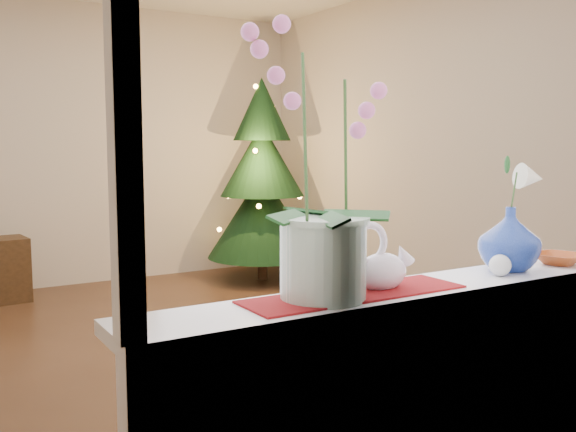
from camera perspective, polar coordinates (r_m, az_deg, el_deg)
name	(u,v)px	position (r m, az deg, el deg)	size (l,w,h in m)	color
ground	(179,354)	(4.33, -9.62, -11.97)	(5.00, 5.00, 0.00)	#3E2719
wall_back	(79,145)	(6.51, -18.06, 6.00)	(4.50, 0.10, 2.70)	beige
wall_front	(486,146)	(2.00, 17.18, 5.93)	(4.50, 0.10, 2.70)	beige
wall_right	(438,145)	(5.36, 13.18, 6.14)	(0.10, 5.00, 2.70)	beige
windowsill	(450,287)	(2.14, 14.17, -6.11)	(2.20, 0.26, 0.04)	white
window_frame	(482,27)	(2.05, 16.87, 15.76)	(2.22, 0.06, 1.60)	white
runner	(355,294)	(1.89, 6.01, -6.90)	(0.70, 0.20, 0.01)	maroon
orchid_pot	(324,162)	(1.78, 3.19, 4.79)	(0.27, 0.27, 0.77)	white
swan	(382,257)	(1.95, 8.36, -3.65)	(0.23, 0.11, 0.20)	silver
blue_vase	(510,234)	(2.35, 19.12, -1.52)	(0.24, 0.24, 0.25)	navy
lily	(512,170)	(2.33, 19.32, 3.91)	(0.14, 0.08, 0.19)	silver
paperweight	(500,265)	(2.25, 18.33, -4.18)	(0.07, 0.07, 0.07)	silver
amber_dish	(559,260)	(2.55, 22.95, -3.59)	(0.14, 0.14, 0.04)	#9A4018
xmas_tree	(262,180)	(6.40, -2.32, 3.22)	(1.10, 1.10, 2.01)	black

